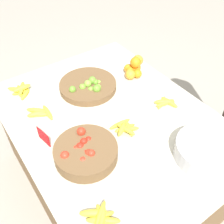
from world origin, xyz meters
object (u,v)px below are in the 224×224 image
(lime_bowl, at_px, (88,86))
(tomato_basket, at_px, (86,152))
(price_sign, at_px, (44,137))
(metal_bowl, at_px, (206,151))

(lime_bowl, xyz_separation_m, tomato_basket, (0.50, -0.32, 0.01))
(tomato_basket, distance_m, price_sign, 0.27)
(lime_bowl, relative_size, metal_bowl, 1.22)
(metal_bowl, bearing_deg, tomato_basket, -125.19)
(tomato_basket, bearing_deg, lime_bowl, 147.31)
(tomato_basket, relative_size, price_sign, 3.13)
(metal_bowl, bearing_deg, lime_bowl, -166.90)
(lime_bowl, bearing_deg, metal_bowl, 13.10)
(tomato_basket, bearing_deg, price_sign, -148.26)
(price_sign, bearing_deg, lime_bowl, 110.83)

